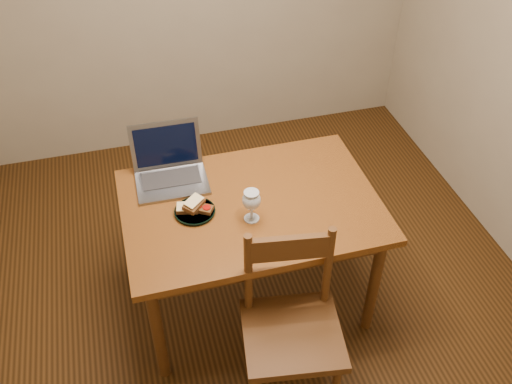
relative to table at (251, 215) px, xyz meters
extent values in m
cube|color=black|center=(0.06, 0.11, -0.66)|extent=(3.20, 3.20, 0.02)
cube|color=#48210C|center=(0.00, 0.00, 0.07)|extent=(1.30, 0.90, 0.04)
cylinder|color=#45270E|center=(-0.57, -0.37, -0.30)|extent=(0.06, 0.06, 0.70)
cylinder|color=#45270E|center=(0.57, -0.37, -0.30)|extent=(0.06, 0.06, 0.70)
cylinder|color=#45270E|center=(-0.57, 0.37, -0.30)|extent=(0.06, 0.06, 0.70)
cylinder|color=#45270E|center=(0.57, 0.37, -0.30)|extent=(0.06, 0.06, 0.70)
cube|color=#45270E|center=(0.03, -0.63, -0.19)|extent=(0.51, 0.49, 0.04)
cube|color=#45270E|center=(0.05, -0.46, 0.21)|extent=(0.37, 0.09, 0.13)
cylinder|color=black|center=(-0.29, 0.00, 0.09)|extent=(0.21, 0.21, 0.02)
cube|color=slate|center=(-0.36, 0.25, 0.09)|extent=(0.38, 0.27, 0.02)
cube|color=slate|center=(-0.36, 0.42, 0.23)|extent=(0.37, 0.09, 0.25)
cube|color=black|center=(-0.36, 0.42, 0.23)|extent=(0.33, 0.06, 0.21)
camera|label=1|loc=(-0.54, -2.08, 2.03)|focal=40.00mm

